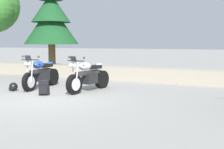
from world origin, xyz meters
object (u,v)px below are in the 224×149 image
object	(u,v)px
motorcycle_blue_near_left	(41,74)
rider_backpack	(44,87)
motorcycle_silver_centre	(88,76)
rider_helmet	(13,87)
pine_tree_mid_left	(51,18)

from	to	relation	value
motorcycle_blue_near_left	rider_backpack	world-z (taller)	motorcycle_blue_near_left
motorcycle_silver_centre	rider_helmet	size ratio (longest dim) A/B	7.35
motorcycle_blue_near_left	rider_helmet	size ratio (longest dim) A/B	7.38
rider_backpack	pine_tree_mid_left	world-z (taller)	pine_tree_mid_left
motorcycle_blue_near_left	motorcycle_silver_centre	bearing A→B (deg)	4.44
rider_helmet	pine_tree_mid_left	world-z (taller)	pine_tree_mid_left
rider_helmet	rider_backpack	bearing A→B (deg)	-7.87
rider_backpack	pine_tree_mid_left	xyz separation A→B (m)	(-2.95, 4.48, 2.49)
rider_helmet	motorcycle_silver_centre	bearing A→B (deg)	23.63
rider_backpack	pine_tree_mid_left	bearing A→B (deg)	123.38
motorcycle_blue_near_left	pine_tree_mid_left	distance (m)	4.57
pine_tree_mid_left	rider_backpack	bearing A→B (deg)	-56.62
motorcycle_silver_centre	motorcycle_blue_near_left	bearing A→B (deg)	-175.56
motorcycle_blue_near_left	rider_backpack	size ratio (longest dim) A/B	4.40
rider_backpack	rider_helmet	size ratio (longest dim) A/B	1.68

